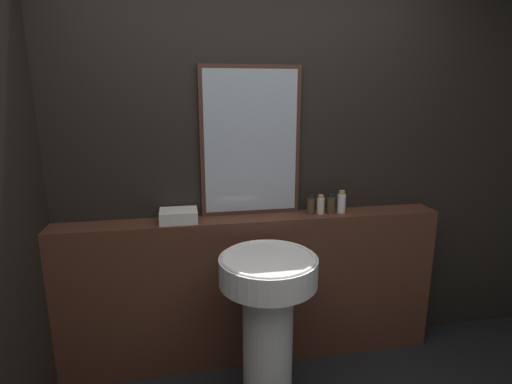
% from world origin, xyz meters
% --- Properties ---
extents(wall_back, '(8.00, 0.06, 2.50)m').
position_xyz_m(wall_back, '(0.00, 1.52, 1.25)').
color(wall_back, black).
rests_on(wall_back, ground_plane).
extents(vanity_counter, '(2.42, 0.21, 0.98)m').
position_xyz_m(vanity_counter, '(0.00, 1.39, 0.49)').
color(vanity_counter, '#512D1E').
rests_on(vanity_counter, ground_plane).
extents(pedestal_sink, '(0.52, 0.52, 0.91)m').
position_xyz_m(pedestal_sink, '(-0.00, 0.94, 0.58)').
color(pedestal_sink, white).
rests_on(pedestal_sink, ground_plane).
extents(mirror, '(0.62, 0.03, 0.91)m').
position_xyz_m(mirror, '(-0.00, 1.47, 1.44)').
color(mirror, '#47281E').
rests_on(mirror, vanity_counter).
extents(towel_stack, '(0.22, 0.17, 0.07)m').
position_xyz_m(towel_stack, '(-0.45, 1.39, 1.02)').
color(towel_stack, silver).
rests_on(towel_stack, vanity_counter).
extents(shampoo_bottle, '(0.05, 0.05, 0.13)m').
position_xyz_m(shampoo_bottle, '(0.37, 1.39, 1.04)').
color(shampoo_bottle, '#4C3823').
rests_on(shampoo_bottle, vanity_counter).
extents(conditioner_bottle, '(0.05, 0.05, 0.12)m').
position_xyz_m(conditioner_bottle, '(0.44, 1.39, 1.04)').
color(conditioner_bottle, beige).
rests_on(conditioner_bottle, vanity_counter).
extents(lotion_bottle, '(0.05, 0.05, 0.13)m').
position_xyz_m(lotion_bottle, '(0.51, 1.39, 1.04)').
color(lotion_bottle, '#4C3823').
rests_on(lotion_bottle, vanity_counter).
extents(body_wash_bottle, '(0.05, 0.05, 0.14)m').
position_xyz_m(body_wash_bottle, '(0.58, 1.39, 1.05)').
color(body_wash_bottle, white).
rests_on(body_wash_bottle, vanity_counter).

